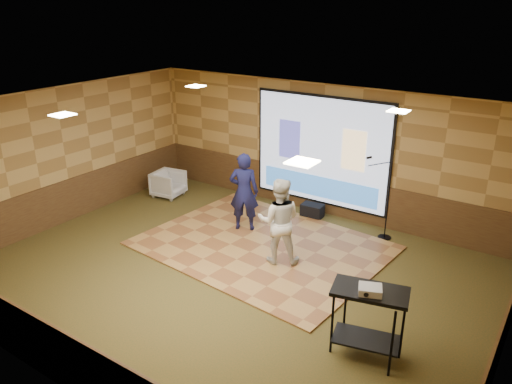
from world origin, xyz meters
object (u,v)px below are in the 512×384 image
Objects in this scene: duffel_bag at (312,211)px; dance_floor at (262,245)px; projector at (370,290)px; projector_screen at (321,152)px; av_table at (369,309)px; mic_stand at (384,216)px; banquet_chair at (168,184)px; player_left at (244,192)px; player_right at (279,221)px.

dance_floor is at bearing -94.87° from duffel_bag.
dance_floor is 15.37× the size of projector.
av_table is (2.88, -4.14, -0.70)m from projector_screen.
av_table is 0.62× the size of mic_stand.
projector_screen is 3.98m from banquet_chair.
projector_screen is 4.64× the size of banquet_chair.
banquet_chair reaches higher than duffel_bag.
duffel_bag is at bearing 169.85° from mic_stand.
av_table is (3.76, -2.38, -0.12)m from player_left.
projector reaches higher than av_table.
duffel_bag is at bearing 126.86° from av_table.
player_left reaches higher than duffel_bag.
player_left reaches higher than banquet_chair.
mic_stand is at bearing -14.13° from projector_screen.
player_left is 2.85m from banquet_chair.
dance_floor is 4.34× the size of av_table.
player_left is 2.39× the size of banquet_chair.
player_right is at bearing -79.44° from projector_screen.
dance_floor is 9.52× the size of duffel_bag.
projector_screen is 6.79× the size of duffel_bag.
player_left reaches higher than av_table.
player_right is 2.95m from projector.
projector is at bearing -122.41° from banquet_chair.
projector_screen is 3.09× the size of av_table.
projector reaches higher than dance_floor.
player_left reaches higher than dance_floor.
av_table reaches higher than banquet_chair.
projector is (3.04, -2.04, 1.11)m from dance_floor.
mic_stand is (1.88, 1.75, 0.48)m from dance_floor.
banquet_chair reaches higher than dance_floor.
projector_screen reaches higher than player_right.
duffel_bag is (-2.88, 3.90, -0.97)m from projector.
player_right is 2.33× the size of banquet_chair.
dance_floor is at bearing -93.65° from projector_screen.
projector reaches higher than banquet_chair.
duffel_bag is (0.02, -0.32, -1.32)m from projector_screen.
mic_stand is at bearing -148.57° from player_right.
duffel_bag is at bearing 104.28° from projector.
projector is at bearing 120.76° from player_left.
duffel_bag is at bearing -83.92° from banquet_chair.
dance_floor is 2.61m from mic_stand.
player_left is at bearing -58.41° from player_right.
projector_screen is 2.63m from dance_floor.
duffel_bag is (-1.72, 0.11, -0.34)m from mic_stand.
av_table is at bearing 121.48° from player_left.
projector is 4.01m from mic_stand.
duffel_bag is (-0.46, 2.24, -0.71)m from player_right.
banquet_chair is (-6.50, 2.93, -0.45)m from av_table.
av_table is 3.54× the size of projector.
player_left is 1.85m from duffel_bag.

